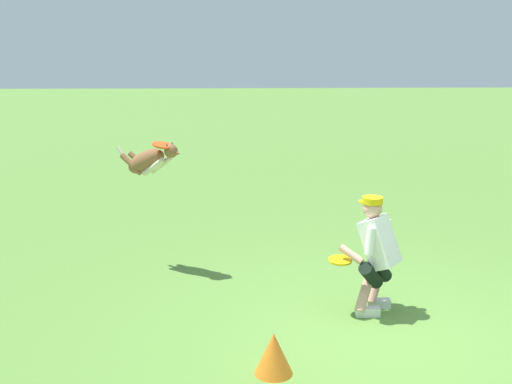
{
  "coord_description": "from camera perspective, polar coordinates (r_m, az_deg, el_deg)",
  "views": [
    {
      "loc": [
        1.54,
        6.19,
        3.02
      ],
      "look_at": [
        1.29,
        -1.4,
        1.19
      ],
      "focal_mm": 47.33,
      "sensor_mm": 36.0,
      "label": 1
    }
  ],
  "objects": [
    {
      "name": "dog",
      "position": [
        8.6,
        -9.01,
        2.62
      ],
      "size": [
        0.89,
        0.59,
        0.52
      ],
      "rotation": [
        0.0,
        0.0,
        2.6
      ],
      "color": "brown"
    },
    {
      "name": "ground_plane",
      "position": [
        7.06,
        11.15,
        -12.06
      ],
      "size": [
        60.0,
        60.0,
        0.0
      ],
      "primitive_type": "plane",
      "color": "#598738"
    },
    {
      "name": "person",
      "position": [
        7.4,
        10.1,
        -4.98
      ],
      "size": [
        0.71,
        0.61,
        1.29
      ],
      "rotation": [
        0.0,
        0.0,
        -0.63
      ],
      "color": "silver",
      "rests_on": "ground_plane"
    },
    {
      "name": "training_cone",
      "position": [
        6.22,
        1.5,
        -13.49
      ],
      "size": [
        0.35,
        0.35,
        0.39
      ],
      "primitive_type": "cone",
      "color": "orange",
      "rests_on": "ground_plane"
    },
    {
      "name": "frisbee_flying",
      "position": [
        8.37,
        -7.93,
        3.95
      ],
      "size": [
        0.3,
        0.31,
        0.09
      ],
      "primitive_type": "cylinder",
      "rotation": [
        0.13,
        -0.16,
        4.96
      ],
      "color": "#F25519"
    },
    {
      "name": "frisbee_held",
      "position": [
        7.35,
        7.13,
        -5.73
      ],
      "size": [
        0.36,
        0.36,
        0.06
      ],
      "primitive_type": "cylinder",
      "rotation": [
        0.06,
        -0.08,
        4.12
      ],
      "color": "yellow",
      "rests_on": "person"
    }
  ]
}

